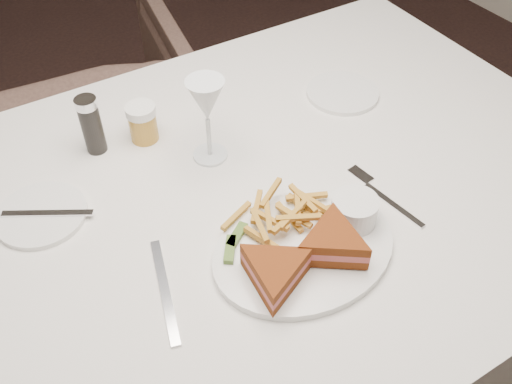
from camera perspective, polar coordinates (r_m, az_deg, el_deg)
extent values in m
plane|color=black|center=(1.71, -12.41, -17.90)|extent=(5.00, 5.00, 0.00)
cube|color=silver|center=(1.34, -1.18, -11.52)|extent=(1.48, 1.01, 0.75)
imported|color=#4A352D|center=(1.95, -17.53, 7.37)|extent=(0.82, 0.79, 0.73)
ellipsoid|color=white|center=(0.96, 4.80, -5.75)|extent=(0.33, 0.26, 0.01)
cube|color=silver|center=(0.92, -9.11, -9.66)|extent=(0.07, 0.20, 0.00)
cylinder|color=white|center=(1.08, -20.68, -2.12)|extent=(0.16, 0.16, 0.01)
cylinder|color=white|center=(1.30, 8.65, 9.78)|extent=(0.16, 0.16, 0.01)
cylinder|color=black|center=(1.15, -16.13, 6.44)|extent=(0.04, 0.04, 0.12)
cylinder|color=#B5822B|center=(1.16, -11.27, 6.80)|extent=(0.06, 0.06, 0.08)
cube|color=#466724|center=(0.96, -1.91, -4.35)|extent=(0.05, 0.04, 0.01)
cube|color=#466724|center=(0.94, -2.63, -5.75)|extent=(0.05, 0.05, 0.01)
cylinder|color=white|center=(0.98, 9.79, -1.83)|extent=(0.08, 0.08, 0.05)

